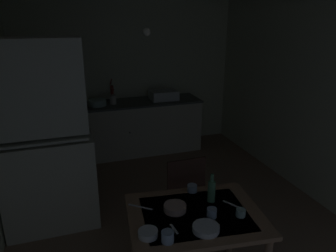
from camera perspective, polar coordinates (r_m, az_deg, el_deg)
name	(u,v)px	position (r m, az deg, el deg)	size (l,w,h in m)	color
ground_plane	(171,210)	(4.00, 0.47, -14.57)	(5.36, 5.36, 0.00)	#886952
wall_back	(128,76)	(5.57, -7.03, 8.68)	(3.69, 0.10, 2.45)	beige
wall_right	(311,98)	(4.41, 23.92, 4.47)	(0.10, 4.46, 2.45)	beige
hutch_cabinet	(45,146)	(3.53, -20.79, -3.28)	(0.94, 0.47, 2.02)	beige
counter_cabinet	(143,126)	(5.45, -4.51, -0.04)	(1.92, 0.64, 0.87)	beige
sink_basin	(164,95)	(5.40, -0.78, 5.52)	(0.44, 0.34, 0.15)	silver
hand_pump	(112,93)	(5.24, -9.83, 5.84)	(0.05, 0.27, 0.39)	maroon
mixing_bowl_counter	(97,103)	(5.15, -12.34, 4.06)	(0.27, 0.27, 0.10)	#ADD1C1
stoneware_crock	(113,100)	(5.18, -9.68, 4.60)	(0.10, 0.10, 0.15)	beige
dining_table	(195,224)	(2.70, 4.79, -16.80)	(1.14, 0.92, 0.73)	#966C4A
chair_far_side	(182,197)	(3.30, 2.42, -12.37)	(0.41, 0.41, 0.95)	#36251A
serving_bowl_wide	(148,233)	(2.40, -3.53, -18.38)	(0.14, 0.14, 0.05)	white
soup_bowl_small	(206,228)	(2.46, 6.70, -17.49)	(0.20, 0.20, 0.04)	white
sauce_dish	(175,208)	(2.65, 1.24, -14.21)	(0.18, 0.18, 0.05)	tan
teacup_cream	(212,213)	(2.60, 7.71, -14.94)	(0.08, 0.08, 0.07)	#9EB2C6
mug_tall	(168,237)	(2.34, -0.06, -18.95)	(0.09, 0.09, 0.08)	#9EB2C6
teacup_mint	(241,213)	(2.65, 12.70, -14.69)	(0.07, 0.07, 0.06)	#ADD1C1
mug_dark	(192,188)	(2.91, 4.28, -10.88)	(0.09, 0.09, 0.06)	#9EB2C6
glass_bottle	(211,191)	(2.76, 7.68, -11.21)	(0.06, 0.06, 0.25)	#4C7F56
table_knife	(141,207)	(2.72, -4.87, -14.03)	(0.21, 0.02, 0.01)	silver
teaspoon_near_bowl	(231,204)	(2.79, 11.13, -13.39)	(0.16, 0.02, 0.01)	beige
teaspoon_by_cup	(174,229)	(2.47, 1.06, -17.71)	(0.12, 0.02, 0.01)	beige
pendant_bulb	(147,32)	(3.32, -3.81, 16.23)	(0.08, 0.08, 0.08)	#F9EFCC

